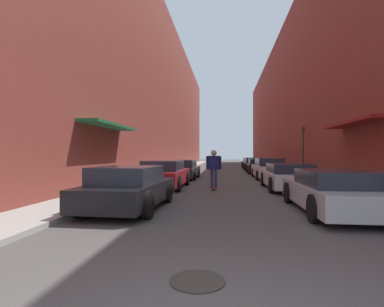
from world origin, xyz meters
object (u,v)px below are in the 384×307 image
Objects in this scene: parked_car_right_0 at (333,191)px; parked_car_right_3 at (259,166)px; parked_car_left_2 at (182,170)px; skateboarder at (214,165)px; parked_car_right_2 at (269,169)px; manhole_cover at (197,281)px; parked_car_right_1 at (288,177)px; traffic_light at (303,145)px; parked_car_left_1 at (164,175)px; parked_car_left_0 at (129,188)px; parked_car_right_4 at (253,164)px; parked_car_right_5 at (250,163)px.

parked_car_right_0 is 0.99× the size of parked_car_right_3.
skateboarder is at bearing -68.54° from parked_car_left_2.
parked_car_right_2 is 7.28m from skateboarder.
parked_car_right_2 reaches higher than manhole_cover.
parked_car_right_1 is 1.34× the size of traffic_light.
parked_car_left_1 is 1.34× the size of traffic_light.
parked_car_left_2 is at bearing -131.95° from parked_car_right_3.
parked_car_right_1 is (5.67, -5.50, -0.01)m from parked_car_left_2.
parked_car_right_2 reaches higher than parked_car_left_0.
skateboarder is at bearing -173.20° from parked_car_right_1.
parked_car_right_4 is 9.95m from traffic_light.
parked_car_right_4 is (5.60, 22.82, 0.01)m from parked_car_left_0.
skateboarder is (-3.44, -23.08, 0.52)m from parked_car_right_5.
parked_car_left_2 is at bearing -115.65° from parked_car_right_4.
skateboarder is at bearing -8.75° from parked_car_left_1.
manhole_cover is at bearing -95.65° from parked_car_right_5.
parked_car_left_1 is (-0.10, 5.49, 0.03)m from parked_car_left_0.
parked_car_right_5 is (0.10, 10.88, -0.01)m from parked_car_right_3.
parked_car_right_5 is (0.11, 16.62, -0.05)m from parked_car_right_2.
parked_car_left_1 is 11.55m from traffic_light.
traffic_light is at bearing 15.72° from parked_car_left_2.
parked_car_right_1 is (5.70, 0.04, -0.05)m from parked_car_left_1.
parked_car_right_4 is (5.70, 17.33, -0.01)m from parked_car_left_1.
skateboarder is (-3.35, -17.69, 0.48)m from parked_car_right_4.
parked_car_left_0 reaches higher than parked_car_right_0.
parked_car_left_1 is 0.97× the size of parked_car_right_2.
parked_car_left_2 is 18.12m from parked_car_right_5.
parked_car_left_1 is 6.59× the size of manhole_cover.
parked_car_right_5 is 2.57× the size of skateboarder.
parked_car_right_1 is at bearing 72.79° from manhole_cover.
parked_car_right_2 is at bearing 79.08° from manhole_cover.
parked_car_right_3 is 0.99× the size of parked_car_right_4.
parked_car_right_5 reaches higher than parked_car_right_1.
parked_car_right_2 is at bearing -90.10° from parked_car_right_4.
parked_car_right_5 is 15.16m from traffic_light.
parked_car_left_2 is at bearing -108.53° from parked_car_right_5.
parked_car_right_4 is 1.37× the size of traffic_light.
skateboarder is (-3.46, 4.96, 0.53)m from parked_car_right_0.
parked_car_right_0 is 1.01× the size of parked_car_right_1.
parked_car_right_5 is at bearing 71.47° from parked_car_left_2.
parked_car_right_3 is at bearing 89.83° from parked_car_right_2.
parked_car_left_0 is 5.32m from manhole_cover.
parked_car_right_2 is at bearing 47.01° from parked_car_left_1.
parked_car_right_2 reaches higher than parked_car_left_2.
traffic_light is (2.61, -3.97, 1.65)m from parked_car_right_3.
parked_car_right_0 is 22.66m from parked_car_right_4.
skateboarder is (2.32, -5.90, 0.52)m from parked_car_left_2.
manhole_cover is (-3.14, -16.27, -0.63)m from parked_car_right_2.
parked_car_right_0 is 2.59× the size of skateboarder.
parked_car_right_0 is 1.35× the size of traffic_light.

